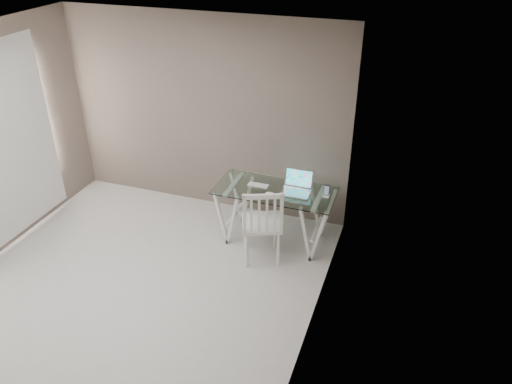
% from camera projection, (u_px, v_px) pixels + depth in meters
% --- Properties ---
extents(room, '(4.50, 4.52, 2.71)m').
position_uv_depth(room, '(100.00, 159.00, 4.73)').
color(room, '#B3B0AC').
rests_on(room, ground).
extents(desk, '(1.50, 0.70, 0.75)m').
position_uv_depth(desk, '(275.00, 215.00, 6.36)').
color(desk, silver).
rests_on(desk, ground).
extents(chair, '(0.61, 0.61, 1.02)m').
position_uv_depth(chair, '(262.00, 222.00, 5.88)').
color(chair, white).
rests_on(chair, ground).
extents(laptop, '(0.36, 0.32, 0.25)m').
position_uv_depth(laptop, '(297.00, 186.00, 6.13)').
color(laptop, '#B3B3B8').
rests_on(laptop, desk).
extents(keyboard, '(0.28, 0.12, 0.01)m').
position_uv_depth(keyboard, '(258.00, 185.00, 6.27)').
color(keyboard, silver).
rests_on(keyboard, desk).
extents(mouse, '(0.11, 0.07, 0.04)m').
position_uv_depth(mouse, '(270.00, 194.00, 6.06)').
color(mouse, white).
rests_on(mouse, desk).
extents(phone_dock, '(0.08, 0.08, 0.14)m').
position_uv_depth(phone_dock, '(326.00, 193.00, 6.02)').
color(phone_dock, white).
rests_on(phone_dock, desk).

